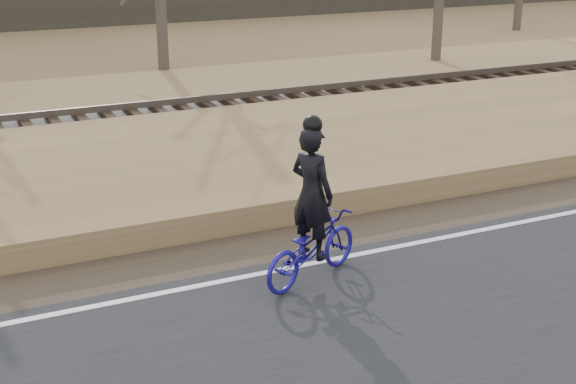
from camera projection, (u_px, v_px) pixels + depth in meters
name	position (u px, v px, depth m)	size (l,w,h in m)	color
ground	(296.00, 277.00, 11.27)	(120.00, 120.00, 0.00)	#91714A
road	(391.00, 360.00, 9.12)	(120.00, 6.00, 0.06)	black
edge_line	(290.00, 268.00, 11.42)	(120.00, 0.12, 0.01)	silver
shoulder	(262.00, 246.00, 12.29)	(120.00, 1.60, 0.04)	#473A2B
embankment	(197.00, 179.00, 14.78)	(120.00, 5.00, 0.44)	#91714A
ballast	(141.00, 131.00, 18.03)	(120.00, 3.00, 0.45)	slate
railroad	(140.00, 118.00, 17.93)	(120.00, 2.40, 0.29)	black
cyclist	(312.00, 229.00, 10.84)	(1.90, 1.30, 2.32)	navy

